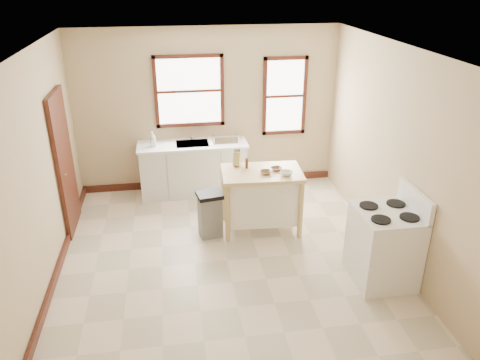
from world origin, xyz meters
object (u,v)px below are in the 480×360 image
at_px(soap_bottle_a, 153,139).
at_px(dish_rack, 225,138).
at_px(kitchen_island, 261,200).
at_px(bowl_c, 286,173).
at_px(trash_bin, 210,214).
at_px(gas_stove, 385,237).
at_px(bowl_a, 266,172).
at_px(pepper_grinder, 247,163).
at_px(soap_bottle_b, 153,141).
at_px(bowl_b, 276,169).
at_px(knife_block, 237,159).

height_order(soap_bottle_a, dish_rack, soap_bottle_a).
relative_size(kitchen_island, bowl_c, 6.42).
height_order(trash_bin, gas_stove, gas_stove).
distance_m(dish_rack, bowl_a, 1.57).
bearing_deg(pepper_grinder, soap_bottle_b, 138.80).
relative_size(bowl_a, bowl_b, 1.05).
relative_size(soap_bottle_a, bowl_b, 1.58).
distance_m(pepper_grinder, trash_bin, 0.92).
bearing_deg(trash_bin, gas_stove, -43.76).
xyz_separation_m(dish_rack, kitchen_island, (0.36, -1.43, -0.50)).
relative_size(soap_bottle_b, pepper_grinder, 1.20).
height_order(dish_rack, gas_stove, gas_stove).
relative_size(bowl_c, gas_stove, 0.15).
xyz_separation_m(soap_bottle_b, bowl_c, (1.90, -1.55, -0.03)).
xyz_separation_m(knife_block, trash_bin, (-0.45, -0.35, -0.70)).
distance_m(soap_bottle_a, gas_stove, 4.04).
height_order(soap_bottle_a, bowl_a, soap_bottle_a).
bearing_deg(kitchen_island, knife_block, 143.53).
xyz_separation_m(soap_bottle_a, soap_bottle_b, (-0.01, -0.01, -0.04)).
bearing_deg(pepper_grinder, knife_block, 138.46).
bearing_deg(bowl_c, dish_rack, 112.62).
height_order(kitchen_island, bowl_a, bowl_a).
distance_m(kitchen_island, trash_bin, 0.79).
distance_m(pepper_grinder, bowl_c, 0.62).
relative_size(dish_rack, kitchen_island, 0.37).
xyz_separation_m(bowl_a, trash_bin, (-0.82, 0.01, -0.62)).
height_order(soap_bottle_b, knife_block, knife_block).
bearing_deg(bowl_a, kitchen_island, 113.75).
bearing_deg(pepper_grinder, bowl_c, -33.57).
height_order(kitchen_island, pepper_grinder, pepper_grinder).
bearing_deg(soap_bottle_b, pepper_grinder, -54.80).
height_order(pepper_grinder, bowl_a, pepper_grinder).
bearing_deg(soap_bottle_a, trash_bin, -40.34).
distance_m(bowl_b, gas_stove, 1.85).
bearing_deg(kitchen_island, pepper_grinder, 144.87).
bearing_deg(bowl_c, gas_stove, -53.56).
relative_size(kitchen_island, pepper_grinder, 7.73).
relative_size(dish_rack, pepper_grinder, 2.87).
bearing_deg(bowl_b, soap_bottle_a, 142.65).
xyz_separation_m(soap_bottle_b, trash_bin, (0.80, -1.45, -0.66)).
bearing_deg(trash_bin, kitchen_island, -3.68).
height_order(soap_bottle_b, bowl_c, soap_bottle_b).
height_order(soap_bottle_b, gas_stove, gas_stove).
xyz_separation_m(knife_block, bowl_a, (0.37, -0.36, -0.08)).
xyz_separation_m(soap_bottle_a, knife_block, (1.25, -1.11, 0.00)).
relative_size(soap_bottle_b, bowl_b, 1.12).
height_order(soap_bottle_b, pepper_grinder, soap_bottle_b).
height_order(bowl_a, bowl_c, bowl_c).
height_order(bowl_c, trash_bin, bowl_c).
distance_m(soap_bottle_b, gas_stove, 4.03).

